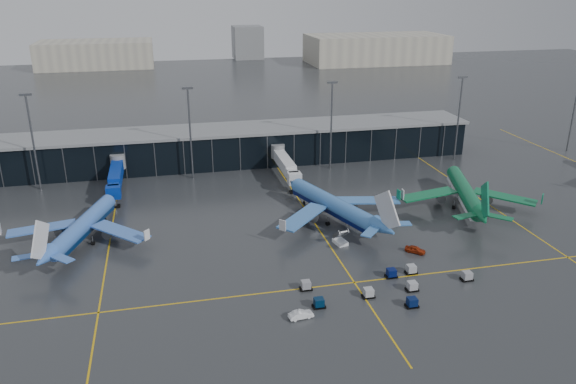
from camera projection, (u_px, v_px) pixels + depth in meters
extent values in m
plane|color=#282B2D|center=(284.00, 252.00, 114.54)|extent=(600.00, 600.00, 0.00)
cube|color=black|center=(240.00, 146.00, 169.29)|extent=(140.00, 16.00, 10.00)
cube|color=slate|center=(239.00, 129.00, 167.41)|extent=(142.00, 17.00, 0.80)
cylinder|color=#595B60|center=(118.00, 162.00, 154.22)|extent=(4.00, 4.00, 4.00)
cube|color=navy|center=(115.00, 180.00, 142.20)|extent=(3.00, 24.00, 3.00)
cylinder|color=#595B60|center=(115.00, 202.00, 136.46)|extent=(1.00, 1.00, 2.60)
cylinder|color=#595B60|center=(278.00, 151.00, 163.54)|extent=(4.00, 4.00, 4.00)
cube|color=silver|center=(288.00, 168.00, 151.52)|extent=(3.00, 24.00, 3.00)
cylinder|color=#595B60|center=(294.00, 188.00, 145.78)|extent=(1.00, 1.00, 2.60)
cylinder|color=#595B60|center=(33.00, 144.00, 144.30)|extent=(0.50, 0.50, 25.00)
cube|color=#595B60|center=(25.00, 95.00, 139.80)|extent=(3.00, 0.40, 0.60)
cylinder|color=#595B60|center=(190.00, 135.00, 152.59)|extent=(0.50, 0.50, 25.00)
cube|color=#595B60|center=(187.00, 88.00, 148.08)|extent=(3.00, 0.40, 0.60)
cylinder|color=#595B60|center=(331.00, 127.00, 160.87)|extent=(0.50, 0.50, 25.00)
cube|color=#595B60|center=(332.00, 82.00, 156.37)|extent=(3.00, 0.40, 0.60)
cylinder|color=#595B60|center=(458.00, 120.00, 169.16)|extent=(0.50, 0.50, 25.00)
cube|color=#595B60|center=(463.00, 77.00, 164.65)|extent=(3.00, 0.40, 0.60)
cylinder|color=#595B60|center=(573.00, 113.00, 177.44)|extent=(0.50, 0.50, 25.00)
cube|color=#B2AD99|center=(376.00, 49.00, 373.27)|extent=(90.00, 42.00, 18.00)
cube|color=#B2AD99|center=(96.00, 54.00, 354.57)|extent=(70.00, 38.00, 16.00)
cube|color=#B2AD99|center=(248.00, 42.00, 392.46)|extent=(20.00, 20.00, 22.00)
cube|color=gold|center=(112.00, 228.00, 125.52)|extent=(0.30, 120.00, 0.02)
cube|color=gold|center=(306.00, 211.00, 134.84)|extent=(0.30, 120.00, 0.02)
cube|color=gold|center=(476.00, 196.00, 144.16)|extent=(0.30, 120.00, 0.02)
cube|color=gold|center=(354.00, 282.00, 102.93)|extent=(220.00, 0.30, 0.02)
cube|color=black|center=(411.00, 272.00, 106.08)|extent=(2.20, 1.50, 0.36)
cube|color=#969A9E|center=(411.00, 269.00, 105.80)|extent=(1.60, 1.50, 1.50)
cube|color=black|center=(391.00, 276.00, 104.69)|extent=(2.20, 1.50, 0.36)
cube|color=#051045|center=(391.00, 273.00, 104.42)|extent=(1.60, 1.50, 1.50)
cube|color=black|center=(412.00, 290.00, 100.24)|extent=(2.20, 1.50, 0.36)
cube|color=#9899A0|center=(412.00, 286.00, 99.97)|extent=(1.60, 1.50, 1.50)
cube|color=black|center=(467.00, 279.00, 103.70)|extent=(2.20, 1.50, 0.36)
cube|color=gray|center=(467.00, 276.00, 103.42)|extent=(1.60, 1.50, 1.50)
cube|color=black|center=(319.00, 306.00, 95.08)|extent=(2.20, 1.50, 0.36)
cube|color=#041C38|center=(319.00, 302.00, 94.81)|extent=(1.60, 1.50, 1.50)
cube|color=black|center=(368.00, 296.00, 98.13)|extent=(2.20, 1.50, 0.36)
cube|color=#9DA1A5|center=(368.00, 292.00, 97.86)|extent=(1.60, 1.50, 1.50)
cube|color=black|center=(306.00, 289.00, 100.52)|extent=(2.20, 1.50, 0.36)
cube|color=gray|center=(306.00, 285.00, 100.25)|extent=(1.60, 1.50, 1.50)
cube|color=black|center=(412.00, 306.00, 95.22)|extent=(2.20, 1.50, 0.36)
cube|color=#04123C|center=(412.00, 302.00, 94.95)|extent=(1.60, 1.50, 1.50)
cube|color=white|center=(340.00, 242.00, 117.90)|extent=(2.83, 3.59, 0.80)
cube|color=white|center=(341.00, 234.00, 117.23)|extent=(2.16, 3.11, 2.29)
imported|color=maroon|center=(415.00, 250.00, 113.93)|extent=(4.18, 4.07, 1.42)
imported|color=white|center=(301.00, 315.00, 91.86)|extent=(4.31, 1.99, 1.37)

